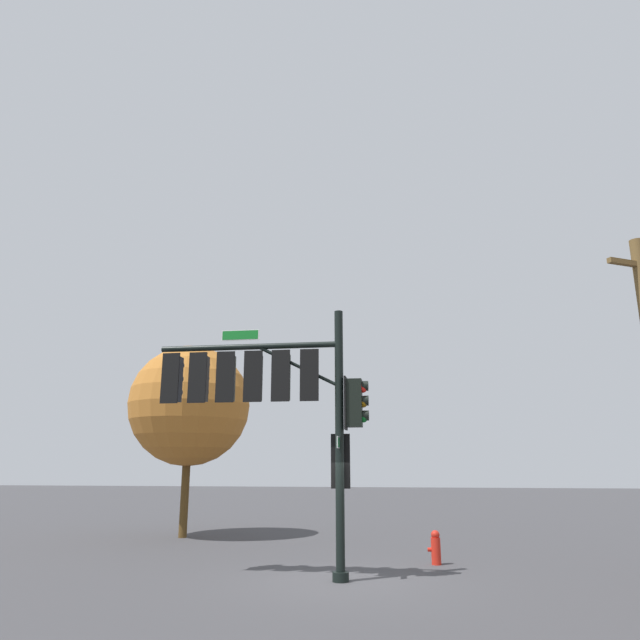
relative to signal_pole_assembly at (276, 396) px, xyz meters
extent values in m
plane|color=#3E3D40|center=(-1.51, 0.05, -4.03)|extent=(120.00, 120.00, 0.00)
cylinder|color=black|center=(-1.51, 0.05, -1.01)|extent=(0.20, 0.20, 6.04)
cylinder|color=black|center=(-1.51, 0.05, -3.93)|extent=(0.36, 0.36, 0.20)
cylinder|color=black|center=(0.69, 0.07, 1.21)|extent=(4.42, 0.17, 0.14)
cylinder|color=black|center=(-0.52, 0.06, 0.71)|extent=(2.02, 0.09, 1.07)
cube|color=black|center=(-0.83, 0.06, 0.46)|extent=(0.33, 0.37, 1.10)
cube|color=black|center=(-0.84, 0.26, 0.46)|extent=(0.44, 0.05, 1.22)
sphere|color=#FF2018|center=(-0.83, -0.14, 0.80)|extent=(0.22, 0.22, 0.22)
cylinder|color=black|center=(-0.83, -0.20, 0.85)|extent=(0.23, 0.15, 0.23)
sphere|color=#855607|center=(-0.83, -0.14, 0.46)|extent=(0.22, 0.22, 0.22)
cylinder|color=black|center=(-0.83, -0.20, 0.51)|extent=(0.23, 0.15, 0.23)
sphere|color=#0B621E|center=(-0.83, -0.14, 0.12)|extent=(0.22, 0.22, 0.22)
cylinder|color=black|center=(-0.83, -0.20, 0.17)|extent=(0.23, 0.15, 0.23)
cube|color=black|center=(-0.16, 0.06, 0.46)|extent=(0.32, 0.36, 1.10)
cube|color=black|center=(-0.15, 0.26, 0.46)|extent=(0.44, 0.04, 1.22)
sphere|color=#FF2018|center=(-0.16, -0.14, 0.80)|extent=(0.22, 0.22, 0.22)
cylinder|color=black|center=(-0.16, -0.20, 0.85)|extent=(0.23, 0.14, 0.23)
sphere|color=#855607|center=(-0.16, -0.14, 0.46)|extent=(0.22, 0.22, 0.22)
cylinder|color=black|center=(-0.16, -0.20, 0.51)|extent=(0.23, 0.14, 0.23)
sphere|color=#0B621E|center=(-0.16, -0.14, 0.12)|extent=(0.22, 0.22, 0.22)
cylinder|color=black|center=(-0.16, -0.20, 0.17)|extent=(0.23, 0.14, 0.23)
cube|color=black|center=(0.52, 0.07, 0.46)|extent=(0.34, 0.38, 1.10)
cube|color=black|center=(0.51, 0.27, 0.46)|extent=(0.44, 0.06, 1.22)
sphere|color=#FF2018|center=(0.53, -0.13, 0.80)|extent=(0.22, 0.22, 0.22)
cylinder|color=black|center=(0.54, -0.19, 0.85)|extent=(0.24, 0.15, 0.23)
sphere|color=#855607|center=(0.53, -0.13, 0.46)|extent=(0.22, 0.22, 0.22)
cylinder|color=black|center=(0.54, -0.19, 0.51)|extent=(0.24, 0.15, 0.23)
sphere|color=#0B621E|center=(0.53, -0.13, 0.12)|extent=(0.22, 0.22, 0.22)
cylinder|color=black|center=(0.54, -0.19, 0.17)|extent=(0.24, 0.15, 0.23)
cube|color=black|center=(1.20, 0.07, 0.46)|extent=(0.34, 0.37, 1.10)
cube|color=black|center=(1.19, 0.27, 0.46)|extent=(0.44, 0.06, 1.22)
sphere|color=#FF2018|center=(1.21, -0.13, 0.80)|extent=(0.22, 0.22, 0.22)
cylinder|color=black|center=(1.22, -0.19, 0.85)|extent=(0.24, 0.15, 0.23)
sphere|color=#855607|center=(1.21, -0.13, 0.46)|extent=(0.22, 0.22, 0.22)
cylinder|color=black|center=(1.22, -0.19, 0.51)|extent=(0.24, 0.15, 0.23)
sphere|color=#0B621E|center=(1.21, -0.13, 0.12)|extent=(0.22, 0.22, 0.22)
cylinder|color=black|center=(1.22, -0.19, 0.17)|extent=(0.24, 0.15, 0.23)
cube|color=black|center=(1.88, 0.07, 0.46)|extent=(0.32, 0.36, 1.10)
cube|color=black|center=(1.88, 0.27, 0.46)|extent=(0.44, 0.04, 1.22)
sphere|color=#FF2018|center=(1.88, -0.13, 0.80)|extent=(0.22, 0.22, 0.22)
cylinder|color=black|center=(1.88, -0.19, 0.85)|extent=(0.23, 0.14, 0.23)
sphere|color=#855607|center=(1.88, -0.13, 0.46)|extent=(0.22, 0.22, 0.22)
cylinder|color=black|center=(1.88, -0.19, 0.51)|extent=(0.23, 0.14, 0.23)
sphere|color=#0B621E|center=(1.88, -0.13, 0.12)|extent=(0.22, 0.22, 0.22)
cylinder|color=black|center=(1.88, -0.19, 0.17)|extent=(0.23, 0.14, 0.23)
cube|color=black|center=(2.56, 0.08, 0.46)|extent=(0.33, 0.37, 1.10)
cube|color=black|center=(2.57, 0.28, 0.46)|extent=(0.44, 0.06, 1.22)
sphere|color=#FF2018|center=(2.55, -0.12, 0.80)|extent=(0.22, 0.22, 0.22)
cylinder|color=black|center=(2.55, -0.18, 0.85)|extent=(0.24, 0.15, 0.23)
sphere|color=#855607|center=(2.55, -0.12, 0.46)|extent=(0.22, 0.22, 0.22)
cylinder|color=black|center=(2.55, -0.18, 0.51)|extent=(0.24, 0.15, 0.23)
sphere|color=#0B621E|center=(2.55, -0.12, 0.12)|extent=(0.22, 0.22, 0.22)
cylinder|color=black|center=(2.55, -0.18, 0.17)|extent=(0.24, 0.15, 0.23)
cube|color=black|center=(-1.86, 0.05, -0.19)|extent=(0.36, 0.32, 1.10)
cube|color=black|center=(-1.66, 0.05, -0.19)|extent=(0.04, 0.44, 1.22)
sphere|color=#FF2018|center=(-2.06, 0.05, 0.15)|extent=(0.22, 0.22, 0.22)
cylinder|color=black|center=(-2.12, 0.05, 0.20)|extent=(0.14, 0.23, 0.23)
sphere|color=#855607|center=(-2.06, 0.05, -0.19)|extent=(0.22, 0.22, 0.22)
cylinder|color=black|center=(-2.12, 0.05, -0.14)|extent=(0.14, 0.23, 0.23)
sphere|color=#0B621E|center=(-2.06, 0.05, -0.53)|extent=(0.22, 0.22, 0.22)
cylinder|color=black|center=(-2.12, 0.05, -0.48)|extent=(0.14, 0.23, 0.23)
cube|color=black|center=(-1.51, -0.30, -1.49)|extent=(0.32, 0.36, 1.10)
cube|color=black|center=(-1.51, -0.10, -1.49)|extent=(0.44, 0.04, 1.22)
sphere|color=#FF2018|center=(-1.51, -0.50, -1.15)|extent=(0.22, 0.22, 0.22)
cylinder|color=black|center=(-1.51, -0.56, -1.10)|extent=(0.23, 0.14, 0.23)
sphere|color=#855607|center=(-1.51, -0.50, -1.49)|extent=(0.22, 0.22, 0.22)
cylinder|color=black|center=(-1.51, -0.56, -1.44)|extent=(0.23, 0.14, 0.23)
sphere|color=#0B621E|center=(-1.51, -0.50, -1.83)|extent=(0.22, 0.22, 0.22)
cylinder|color=black|center=(-1.51, -0.56, -1.78)|extent=(0.23, 0.14, 0.23)
cube|color=white|center=(0.91, 0.07, 1.51)|extent=(0.94, 0.03, 0.26)
cube|color=#157325|center=(0.91, 0.07, 1.51)|extent=(0.90, 0.04, 0.22)
cube|color=white|center=(-1.51, 0.05, -1.09)|extent=(0.03, 0.94, 0.26)
cube|color=#1B6833|center=(-1.51, 0.05, -1.09)|extent=(0.04, 0.90, 0.22)
cube|color=brown|center=(-8.43, 0.00, 2.85)|extent=(1.63, 0.98, 0.12)
cylinder|color=red|center=(-3.65, -2.53, -3.70)|extent=(0.24, 0.24, 0.65)
sphere|color=red|center=(-3.65, -2.53, -3.31)|extent=(0.22, 0.22, 0.22)
cylinder|color=red|center=(-3.50, -2.53, -3.67)|extent=(0.12, 0.10, 0.10)
cylinder|color=#513919|center=(4.91, -7.09, -2.65)|extent=(0.29, 0.29, 2.75)
sphere|color=#B16B29|center=(4.91, -7.09, 0.59)|extent=(4.40, 4.40, 4.40)
camera|label=1|loc=(-3.12, 13.47, -1.62)|focal=32.57mm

